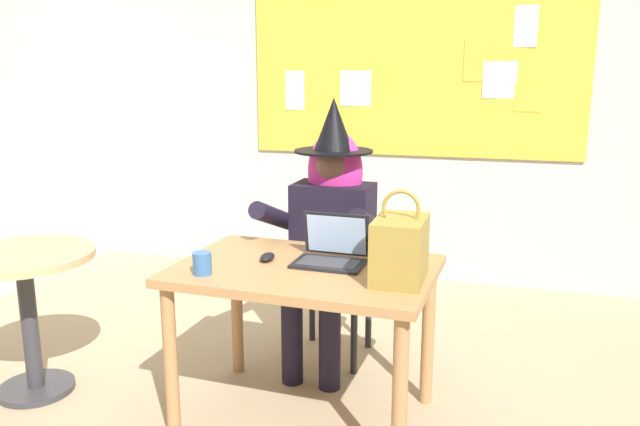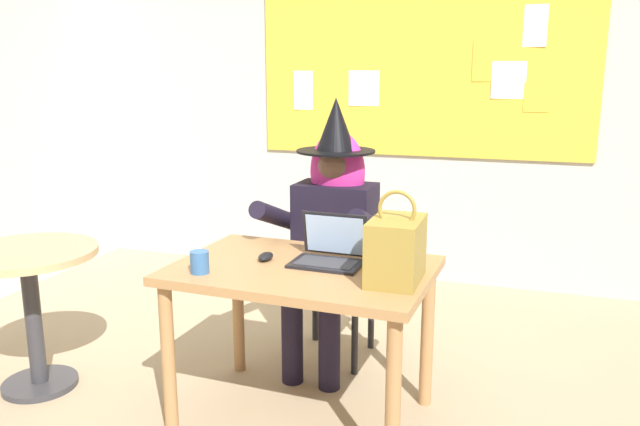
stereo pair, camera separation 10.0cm
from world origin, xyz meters
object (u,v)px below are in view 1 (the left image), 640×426
coffee_mug (202,263)px  computer_mouse (267,257)px  desk_main (305,288)px  person_costumed (330,220)px  chair_at_desk (336,264)px  laptop (332,252)px  side_table_round (26,291)px  handbag (400,249)px

coffee_mug → computer_mouse: bearing=53.3°
desk_main → person_costumed: size_ratio=0.81×
chair_at_desk → laptop: size_ratio=2.85×
person_costumed → laptop: (0.16, -0.53, -0.02)m
desk_main → side_table_round: (-1.37, -0.15, -0.10)m
person_costumed → coffee_mug: 0.90m
person_costumed → coffee_mug: bearing=-19.0°
desk_main → computer_mouse: 0.22m
handbag → coffee_mug: 0.83m
computer_mouse → side_table_round: bearing=-172.9°
desk_main → chair_at_desk: bearing=94.4°
desk_main → computer_mouse: bearing=171.0°
handbag → side_table_round: (-1.79, -0.08, -0.34)m
handbag → coffee_mug: handbag is taller
desk_main → computer_mouse: computer_mouse is taller
chair_at_desk → side_table_round: bearing=-55.0°
chair_at_desk → desk_main: bearing=5.1°
person_costumed → laptop: size_ratio=4.50×
desk_main → chair_at_desk: 0.75m
laptop → computer_mouse: size_ratio=3.06×
person_costumed → handbag: bearing=37.0°
computer_mouse → handbag: size_ratio=0.28×
laptop → handbag: 0.37m
laptop → computer_mouse: 0.29m
computer_mouse → side_table_round: computer_mouse is taller
laptop → side_table_round: bearing=-168.8°
desk_main → coffee_mug: size_ratio=12.12×
desk_main → laptop: bearing=42.0°
computer_mouse → side_table_round: (-1.18, -0.18, -0.22)m
handbag → side_table_round: size_ratio=0.52×
side_table_round → coffee_mug: bearing=-4.4°
chair_at_desk → coffee_mug: 1.05m
laptop → handbag: (0.33, -0.16, 0.09)m
laptop → coffee_mug: 0.57m
laptop → computer_mouse: laptop is taller
person_costumed → side_table_round: bearing=-57.8°
chair_at_desk → side_table_round: 1.58m
person_costumed → laptop: 0.55m
chair_at_desk → side_table_round: chair_at_desk is taller
desk_main → chair_at_desk: (-0.06, 0.74, -0.12)m
person_costumed → coffee_mug: (-0.32, -0.85, -0.02)m
person_costumed → computer_mouse: (-0.13, -0.59, -0.05)m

